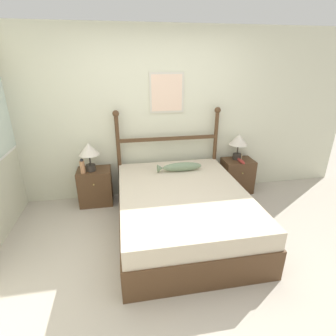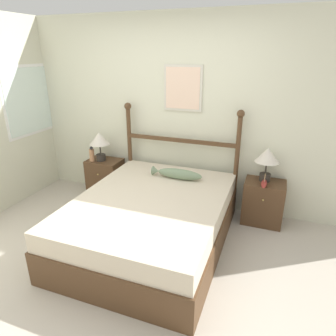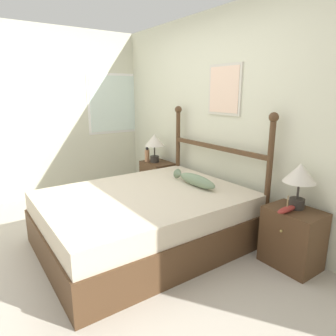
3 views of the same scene
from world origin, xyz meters
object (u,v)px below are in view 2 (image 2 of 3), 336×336
nightstand_right (263,202)px  model_boat (264,183)px  nightstand_left (106,177)px  bottle (92,155)px  table_lamp_left (100,140)px  fish_pillow (177,174)px  table_lamp_right (267,157)px  bed (151,221)px

nightstand_right → model_boat: (-0.01, -0.12, 0.31)m
nightstand_left → bottle: (-0.14, -0.10, 0.38)m
nightstand_left → table_lamp_left: (-0.03, -0.03, 0.59)m
model_boat → fish_pillow: size_ratio=0.40×
table_lamp_left → table_lamp_right: 2.32m
fish_pillow → nightstand_left: bearing=166.1°
nightstand_right → fish_pillow: (-1.06, -0.31, 0.36)m
table_lamp_right → bottle: 2.44m
table_lamp_left → model_boat: size_ratio=1.65×
nightstand_right → table_lamp_right: 0.59m
bottle → table_lamp_right: bearing=3.2°
model_boat → fish_pillow: 1.06m
nightstand_left → table_lamp_right: (2.29, 0.04, 0.59)m
nightstand_left → model_boat: bearing=-2.9°
model_boat → bottle: bearing=179.6°
bed → nightstand_left: bed is taller
table_lamp_right → bottle: (-2.43, -0.14, -0.21)m
fish_pillow → nightstand_right: bearing=16.3°
bed → table_lamp_left: 1.59m
nightstand_left → model_boat: 2.32m
bed → fish_pillow: size_ratio=3.19×
nightstand_left → nightstand_right: bearing=0.0°
nightstand_right → fish_pillow: bearing=-163.7°
nightstand_left → model_boat: model_boat is taller
table_lamp_right → model_boat: (0.00, -0.15, -0.28)m
bed → model_boat: 1.42m
nightstand_right → model_boat: 0.33m
bed → bottle: (-1.29, 0.82, 0.38)m
nightstand_left → fish_pillow: 1.34m
fish_pillow → bed: bearing=-99.1°
bed → nightstand_left: bearing=141.7°
bottle → bed: bearing=-32.2°
nightstand_left → table_lamp_left: bearing=-136.3°
table_lamp_left → bed: bearing=-36.6°
fish_pillow → table_lamp_left: bearing=167.7°
nightstand_right → table_lamp_left: (-2.34, -0.03, 0.59)m
table_lamp_left → table_lamp_right: same height
bed → bottle: bottle is taller
bed → table_lamp_left: (-1.19, 0.88, 0.59)m
nightstand_left → bottle: bottle is taller
table_lamp_left → bottle: size_ratio=1.91×
table_lamp_left → model_boat: 2.35m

